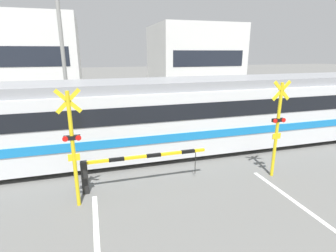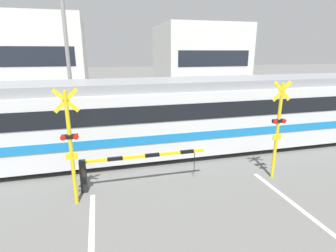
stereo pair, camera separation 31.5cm
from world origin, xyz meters
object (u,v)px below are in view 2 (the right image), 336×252
at_px(crossing_barrier_far, 182,116).
at_px(crossing_signal_left, 70,143).
at_px(crossing_barrier_near, 119,165).
at_px(crossing_signal_right, 278,126).
at_px(commuter_train, 193,113).
at_px(pedestrian, 155,106).

height_order(crossing_barrier_far, crossing_signal_left, crossing_signal_left).
distance_m(crossing_barrier_near, crossing_signal_left, 1.85).
xyz_separation_m(crossing_signal_left, crossing_signal_right, (6.70, 0.00, 0.00)).
bearing_deg(crossing_barrier_far, commuter_train, -99.13).
xyz_separation_m(commuter_train, crossing_signal_right, (1.86, -3.35, 0.18)).
distance_m(commuter_train, pedestrian, 5.93).
xyz_separation_m(commuter_train, crossing_barrier_near, (-3.51, -2.69, -0.93)).
distance_m(commuter_train, crossing_signal_left, 5.89).
bearing_deg(crossing_signal_left, crossing_signal_right, 0.00).
bearing_deg(crossing_signal_left, crossing_barrier_far, 51.12).
height_order(crossing_signal_left, pedestrian, crossing_signal_left).
relative_size(crossing_barrier_far, crossing_signal_right, 1.21).
distance_m(crossing_signal_left, crossing_signal_right, 6.70).
bearing_deg(commuter_train, pedestrian, 94.70).
height_order(crossing_signal_right, pedestrian, crossing_signal_right).
height_order(crossing_signal_left, crossing_signal_right, same).
xyz_separation_m(commuter_train, pedestrian, (-0.48, 5.85, -0.83)).
distance_m(crossing_barrier_near, crossing_barrier_far, 7.25).
height_order(crossing_barrier_far, pedestrian, pedestrian).
relative_size(crossing_barrier_near, crossing_signal_right, 1.21).
height_order(commuter_train, crossing_barrier_near, commuter_train).
bearing_deg(pedestrian, crossing_barrier_near, -109.54).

